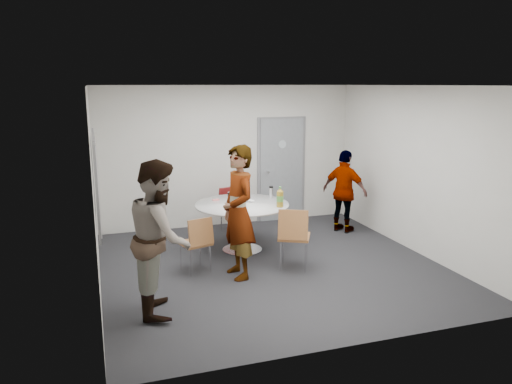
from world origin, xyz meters
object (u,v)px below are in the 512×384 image
object	(u,v)px
person_main	(238,212)
door	(281,170)
whiteboard	(96,180)
chair_near_left	(198,239)
table	(244,210)
chair_far	(231,205)
person_left	(160,237)
person_right	(345,192)
chair_near_right	(294,232)

from	to	relation	value
person_main	door	bearing A→B (deg)	141.16
whiteboard	chair_near_left	bearing A→B (deg)	-4.92
table	chair_near_left	distance (m)	1.21
table	chair_far	xyz separation A→B (m)	(0.09, 1.19, -0.19)
door	person_left	xyz separation A→B (m)	(-2.88, -3.48, -0.09)
chair_far	person_main	bearing A→B (deg)	60.12
whiteboard	person_right	xyz separation A→B (m)	(4.37, 1.10, -0.68)
chair_near_left	person_right	size ratio (longest dim) A/B	0.55
door	chair_far	distance (m)	1.38
whiteboard	table	bearing A→B (deg)	15.48
door	chair_near_left	size ratio (longest dim) A/B	2.52
table	person_right	bearing A→B (deg)	12.59
door	whiteboard	size ratio (longest dim) A/B	1.12
chair_near_left	door	bearing A→B (deg)	31.13
person_main	person_left	distance (m)	1.42
person_left	chair_near_right	bearing A→B (deg)	-62.64
whiteboard	person_main	distance (m)	1.99
person_main	person_right	world-z (taller)	person_main
chair_far	person_right	xyz separation A→B (m)	(2.00, -0.72, 0.27)
table	whiteboard	bearing A→B (deg)	-164.52
chair_near_left	chair_far	bearing A→B (deg)	45.96
table	chair_far	bearing A→B (deg)	85.56
table	chair_far	size ratio (longest dim) A/B	1.86
chair_far	person_main	size ratio (longest dim) A/B	0.43
chair_near_left	person_left	size ratio (longest dim) A/B	0.45
chair_near_right	person_left	world-z (taller)	person_left
door	chair_far	world-z (taller)	door
person_main	chair_near_left	bearing A→B (deg)	-127.94
chair_far	chair_near_right	bearing A→B (deg)	81.17
person_left	whiteboard	bearing A→B (deg)	36.46
door	person_right	size ratio (longest dim) A/B	1.38
person_main	chair_near_right	bearing A→B (deg)	82.09
door	chair_near_right	world-z (taller)	door
person_main	person_right	distance (m)	2.93
chair_near_left	person_right	xyz separation A→B (m)	(3.02, 1.21, 0.26)
chair_far	person_right	world-z (taller)	person_right
chair_near_right	chair_far	size ratio (longest dim) A/B	1.15
chair_near_left	chair_far	size ratio (longest dim) A/B	1.02
chair_near_right	table	bearing A→B (deg)	139.69
door	table	distance (m)	2.12
person_left	chair_near_left	bearing A→B (deg)	-24.55
chair_near_left	person_left	world-z (taller)	person_left
person_main	person_left	world-z (taller)	person_main
door	whiteboard	xyz separation A→B (m)	(-3.56, -2.28, 0.42)
table	chair_far	distance (m)	1.21
door	chair_far	size ratio (longest dim) A/B	2.57
table	person_left	distance (m)	2.44
chair_near_right	chair_near_left	bearing A→B (deg)	-166.02
whiteboard	person_right	distance (m)	4.56
door	person_right	world-z (taller)	door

